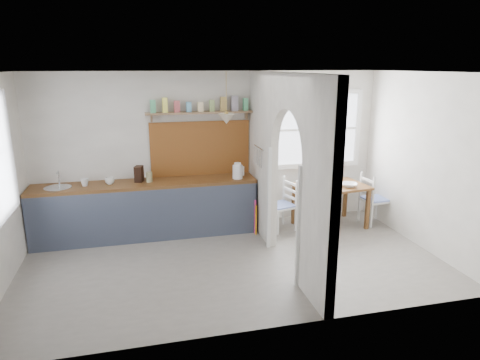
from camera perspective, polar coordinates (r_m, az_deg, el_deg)
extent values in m
cube|color=gray|center=(6.12, -0.81, -10.95)|extent=(5.80, 3.20, 0.01)
cube|color=silver|center=(5.50, -0.91, 14.17)|extent=(5.80, 3.20, 0.01)
cube|color=silver|center=(7.21, -3.69, 3.95)|extent=(5.80, 0.01, 2.60)
cube|color=silver|center=(4.19, 4.02, -4.26)|extent=(5.80, 0.01, 2.60)
cube|color=silver|center=(6.91, 23.33, 2.24)|extent=(0.01, 3.20, 2.60)
cube|color=silver|center=(4.79, 10.57, -2.00)|extent=(0.12, 0.80, 2.60)
cube|color=silver|center=(6.79, 3.04, 3.27)|extent=(0.12, 1.20, 2.60)
cube|color=silver|center=(5.55, 6.73, 8.64)|extent=(0.12, 1.20, 1.05)
cube|color=#582D16|center=(6.91, -12.45, -0.49)|extent=(3.50, 0.60, 0.05)
cube|color=#4A5168|center=(6.77, -12.17, -4.79)|extent=(3.50, 0.03, 0.85)
cube|color=black|center=(7.09, -12.26, -3.89)|extent=(3.46, 0.45, 0.85)
cylinder|color=silver|center=(7.01, -23.13, -1.02)|extent=(0.40, 0.40, 0.02)
cube|color=brown|center=(7.14, -5.28, 4.22)|extent=(1.65, 0.03, 0.90)
cube|color=olive|center=(6.97, -5.30, 8.94)|extent=(1.75, 0.20, 0.03)
cube|color=#3E9C65|center=(6.89, -11.54, 9.51)|extent=(0.09, 0.09, 0.18)
cube|color=yellow|center=(6.90, -9.98, 9.60)|extent=(0.09, 0.09, 0.18)
cube|color=#98393A|center=(6.92, -8.42, 9.67)|extent=(0.09, 0.09, 0.18)
cube|color=teal|center=(6.94, -6.86, 9.74)|extent=(0.09, 0.09, 0.18)
cube|color=#CBB480|center=(6.96, -5.32, 9.80)|extent=(0.09, 0.09, 0.18)
cube|color=#7C974F|center=(6.99, -3.79, 9.85)|extent=(0.09, 0.09, 0.18)
cube|color=olive|center=(7.02, -2.27, 9.90)|extent=(0.09, 0.09, 0.18)
cube|color=slate|center=(7.06, -0.77, 9.94)|extent=(0.09, 0.09, 0.18)
cube|color=#3E9C65|center=(7.11, 0.72, 9.97)|extent=(0.09, 0.09, 0.18)
cone|color=#EDE4CB|center=(6.71, -1.82, 8.16)|extent=(0.26, 0.26, 0.16)
cylinder|color=silver|center=(6.64, 2.56, 4.33)|extent=(0.02, 0.50, 0.02)
imported|color=silver|center=(6.93, -20.00, -0.30)|extent=(0.13, 0.13, 0.12)
imported|color=silver|center=(6.92, -16.98, -0.09)|extent=(0.18, 0.18, 0.11)
cube|color=black|center=(6.93, -13.32, 0.80)|extent=(0.16, 0.19, 0.25)
cylinder|color=#898459|center=(6.89, -12.01, 0.39)|extent=(0.11, 0.11, 0.16)
cube|color=#DD2F81|center=(7.02, 2.03, -5.02)|extent=(0.02, 0.03, 0.59)
cube|color=orange|center=(6.98, 2.14, -5.36)|extent=(0.02, 0.03, 0.50)
imported|color=white|center=(7.33, 14.36, -0.64)|extent=(0.34, 0.34, 0.06)
imported|color=#63875E|center=(7.21, 11.45, -0.62)|extent=(0.11, 0.11, 0.09)
cylinder|color=black|center=(7.13, 10.02, -1.03)|extent=(0.21, 0.21, 0.01)
imported|color=#634569|center=(7.47, 11.50, 0.40)|extent=(0.25, 0.25, 0.21)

